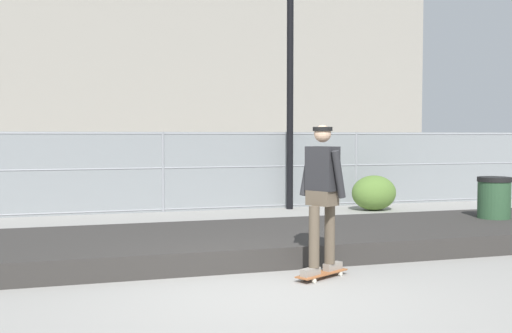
# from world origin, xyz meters

# --- Properties ---
(ground_plane) EXTENTS (120.00, 120.00, 0.00)m
(ground_plane) POSITION_xyz_m (0.00, 0.00, 0.00)
(ground_plane) COLOR gray
(gravel_berm) EXTENTS (15.95, 2.85, 0.30)m
(gravel_berm) POSITION_xyz_m (0.00, 2.47, 0.15)
(gravel_berm) COLOR #33302D
(gravel_berm) RESTS_ON ground_plane
(skateboard) EXTENTS (0.80, 0.56, 0.07)m
(skateboard) POSITION_xyz_m (0.89, 0.52, 0.06)
(skateboard) COLOR #9E5B33
(skateboard) RESTS_ON ground_plane
(skater) EXTENTS (0.68, 0.62, 1.81)m
(skater) POSITION_xyz_m (0.89, 0.52, 1.11)
(skater) COLOR gray
(skater) RESTS_ON skateboard
(chain_fence) EXTENTS (19.63, 0.06, 1.85)m
(chain_fence) POSITION_xyz_m (0.00, 7.70, 0.93)
(chain_fence) COLOR gray
(chain_fence) RESTS_ON ground_plane
(street_lamp) EXTENTS (0.44, 0.44, 6.76)m
(street_lamp) POSITION_xyz_m (2.99, 7.39, 4.21)
(street_lamp) COLOR black
(street_lamp) RESTS_ON ground_plane
(parked_car_mid) EXTENTS (4.43, 2.02, 1.66)m
(parked_car_mid) POSITION_xyz_m (0.58, 10.71, 0.84)
(parked_car_mid) COLOR silver
(parked_car_mid) RESTS_ON ground_plane
(office_block) EXTENTS (31.57, 15.50, 24.47)m
(office_block) POSITION_xyz_m (8.90, 43.94, 12.23)
(office_block) COLOR gray
(office_block) RESTS_ON ground_plane
(shrub_left) EXTENTS (1.07, 0.88, 0.83)m
(shrub_left) POSITION_xyz_m (4.80, 6.56, 0.41)
(shrub_left) COLOR #567A33
(shrub_left) RESTS_ON ground_plane
(trash_bin) EXTENTS (0.59, 0.59, 1.03)m
(trash_bin) POSITION_xyz_m (5.11, 2.68, 0.52)
(trash_bin) COLOR #2D5133
(trash_bin) RESTS_ON ground_plane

